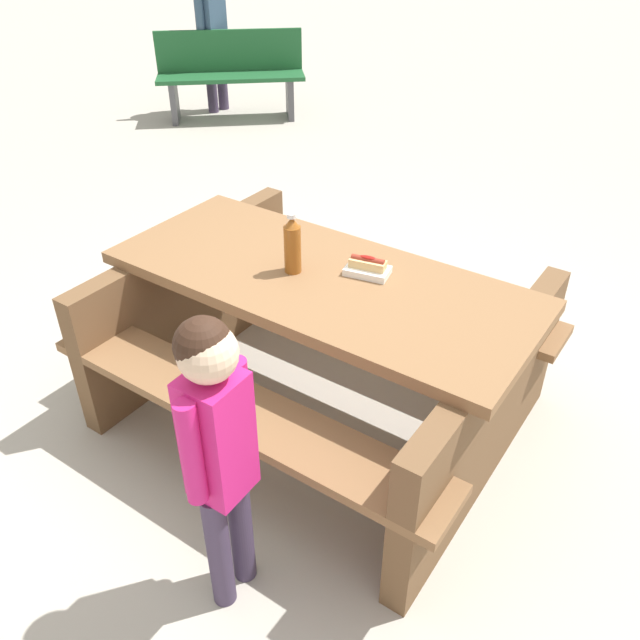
{
  "coord_description": "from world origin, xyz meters",
  "views": [
    {
      "loc": [
        1.27,
        -1.93,
        2.09
      ],
      "look_at": [
        0.0,
        0.0,
        0.52
      ],
      "focal_mm": 36.34,
      "sensor_mm": 36.0,
      "label": 1
    }
  ],
  "objects": [
    {
      "name": "ground_plane",
      "position": [
        0.0,
        0.0,
        0.0
      ],
      "size": [
        30.0,
        30.0,
        0.0
      ],
      "primitive_type": "plane",
      "color": "#ADA599",
      "rests_on": "ground"
    },
    {
      "name": "picnic_table",
      "position": [
        0.0,
        0.0,
        0.44
      ],
      "size": [
        1.83,
        1.43,
        0.75
      ],
      "color": "brown",
      "rests_on": "ground"
    },
    {
      "name": "soda_bottle",
      "position": [
        -0.11,
        -0.03,
        0.87
      ],
      "size": [
        0.07,
        0.07,
        0.26
      ],
      "color": "brown",
      "rests_on": "picnic_table"
    },
    {
      "name": "hotdog_tray",
      "position": [
        0.16,
        0.11,
        0.78
      ],
      "size": [
        0.2,
        0.14,
        0.08
      ],
      "color": "white",
      "rests_on": "picnic_table"
    },
    {
      "name": "child_in_coat",
      "position": [
        0.25,
        -0.93,
        0.73
      ],
      "size": [
        0.18,
        0.28,
        1.15
      ],
      "color": "#3F334C",
      "rests_on": "ground"
    },
    {
      "name": "park_bench_mid",
      "position": [
        -3.33,
        3.38,
        0.45
      ],
      "size": [
        1.4,
        1.27,
        0.85
      ],
      "color": "#1E592D",
      "rests_on": "ground"
    },
    {
      "name": "bystander_adult",
      "position": [
        -3.62,
        3.48,
        1.0
      ],
      "size": [
        0.25,
        0.38,
        1.56
      ],
      "color": "#3F334C",
      "rests_on": "ground"
    }
  ]
}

